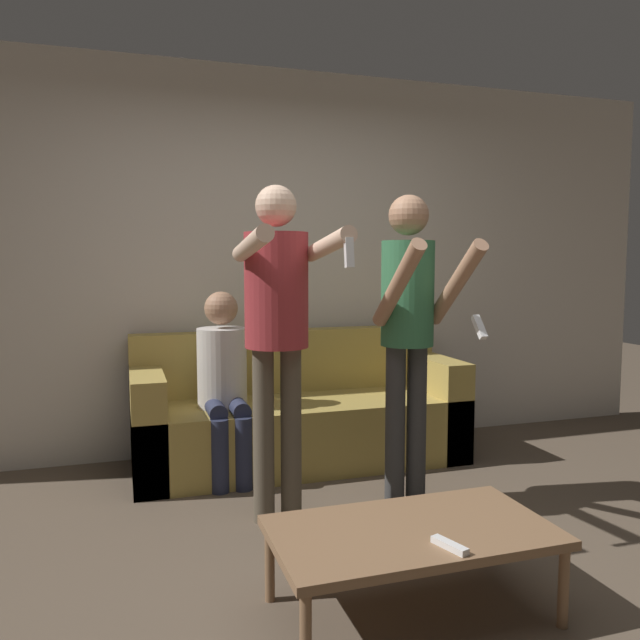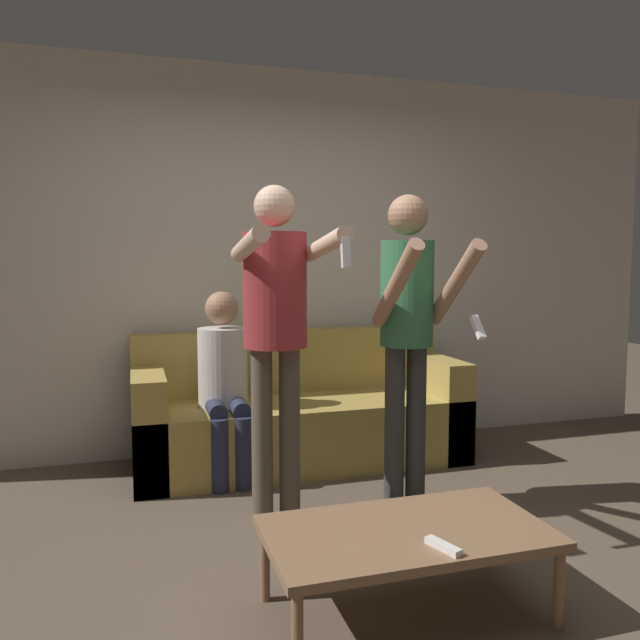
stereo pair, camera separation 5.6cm
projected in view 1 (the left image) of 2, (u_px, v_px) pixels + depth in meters
ground_plane at (369, 578)px, 2.68m from camera, size 14.00×14.00×0.00m
wall_back at (264, 262)px, 4.46m from camera, size 6.40×0.06×2.70m
couch at (299, 418)px, 4.21m from camera, size 2.18×0.77×0.87m
person_standing_left at (278, 312)px, 3.16m from camera, size 0.45×0.75×1.74m
person_standing_right at (409, 317)px, 3.39m from camera, size 0.41×0.66×1.71m
person_seated at (224, 376)px, 3.88m from camera, size 0.31×0.53×1.17m
coffee_table at (412, 535)px, 2.38m from camera, size 1.07×0.59×0.34m
remote_on_table at (450, 545)px, 2.20m from camera, size 0.08×0.15×0.02m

